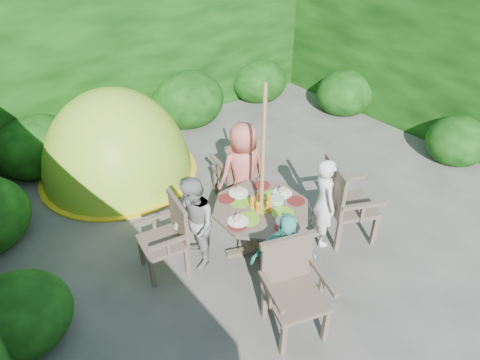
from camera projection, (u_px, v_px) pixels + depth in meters
ground at (282, 217)px, 5.89m from camera, size 60.00×60.00×0.00m
hedge_enclosure at (223, 102)px, 6.05m from camera, size 9.00×9.00×2.50m
patio_table at (261, 214)px, 5.04m from camera, size 1.54×1.54×0.82m
parasol_pole at (262, 177)px, 4.74m from camera, size 0.06×0.06×2.20m
garden_chair_right at (345, 201)px, 5.28m from camera, size 0.77×0.80×1.04m
garden_chair_left at (168, 235)px, 4.87m from camera, size 0.56×0.61×0.89m
garden_chair_back at (239, 169)px, 5.94m from camera, size 0.67×0.61×0.98m
garden_chair_front at (293, 286)px, 4.19m from camera, size 0.72×0.68×0.99m
child_right at (324, 202)px, 5.19m from camera, size 0.44×0.52×1.20m
child_left at (194, 224)px, 4.86m from camera, size 0.59×0.68×1.19m
child_back at (243, 171)px, 5.61m from camera, size 0.73×0.55×1.36m
child_front at (284, 260)px, 4.39m from camera, size 0.74×0.63×1.19m
dome_tent at (121, 174)px, 6.79m from camera, size 2.43×2.43×2.78m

